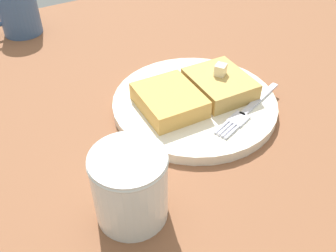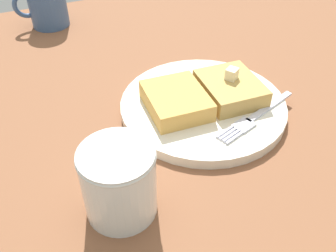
% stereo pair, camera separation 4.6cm
% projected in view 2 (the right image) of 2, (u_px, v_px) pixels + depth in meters
% --- Properties ---
extents(table_surface, '(0.94, 0.94, 0.03)m').
position_uv_depth(table_surface, '(242.00, 99.00, 0.61)').
color(table_surface, brown).
rests_on(table_surface, ground).
extents(plate, '(0.24, 0.24, 0.02)m').
position_uv_depth(plate, '(203.00, 105.00, 0.56)').
color(plate, silver).
rests_on(plate, table_surface).
extents(toast_slice_left, '(0.09, 0.10, 0.03)m').
position_uv_depth(toast_slice_left, '(230.00, 88.00, 0.55)').
color(toast_slice_left, tan).
rests_on(toast_slice_left, plate).
extents(toast_slice_middle, '(0.09, 0.10, 0.03)m').
position_uv_depth(toast_slice_middle, '(176.00, 101.00, 0.53)').
color(toast_slice_middle, gold).
rests_on(toast_slice_middle, plate).
extents(butter_pat_primary, '(0.02, 0.02, 0.02)m').
position_uv_depth(butter_pat_primary, '(232.00, 74.00, 0.54)').
color(butter_pat_primary, beige).
rests_on(butter_pat_primary, toast_slice_left).
extents(fork, '(0.16, 0.07, 0.00)m').
position_uv_depth(fork, '(255.00, 118.00, 0.52)').
color(fork, silver).
rests_on(fork, plate).
extents(syrup_jar, '(0.08, 0.08, 0.09)m').
position_uv_depth(syrup_jar, '(119.00, 184.00, 0.40)').
color(syrup_jar, '#451F06').
rests_on(syrup_jar, table_surface).
extents(coffee_mug, '(0.10, 0.07, 0.09)m').
position_uv_depth(coffee_mug, '(46.00, 4.00, 0.75)').
color(coffee_mug, '#3C5A87').
rests_on(coffee_mug, table_surface).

